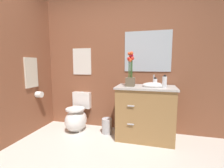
{
  "coord_description": "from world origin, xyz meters",
  "views": [
    {
      "loc": [
        0.66,
        -1.19,
        1.22
      ],
      "look_at": [
        0.0,
        1.31,
        0.9
      ],
      "focal_mm": 25.13,
      "sensor_mm": 36.0,
      "label": 1
    }
  ],
  "objects": [
    {
      "name": "soap_bottle",
      "position": [
        0.69,
        1.4,
        0.94
      ],
      "size": [
        0.07,
        0.07,
        0.15
      ],
      "color": "white",
      "rests_on": "vanity_cabinet"
    },
    {
      "name": "wall_mirror",
      "position": [
        0.55,
        1.66,
        1.45
      ],
      "size": [
        0.8,
        0.01,
        0.7
      ],
      "primitive_type": "cube",
      "color": "#B2BCC6"
    },
    {
      "name": "toilet_paper_roll",
      "position": [
        -1.34,
        1.19,
        0.68
      ],
      "size": [
        0.11,
        0.11,
        0.11
      ],
      "primitive_type": "cylinder",
      "rotation": [
        0.0,
        1.57,
        0.0
      ],
      "color": "white"
    },
    {
      "name": "lotion_bottle",
      "position": [
        0.83,
        1.29,
        0.96
      ],
      "size": [
        0.07,
        0.07,
        0.19
      ],
      "color": "white",
      "rests_on": "vanity_cabinet"
    },
    {
      "name": "flower_vase",
      "position": [
        0.31,
        1.31,
        1.08
      ],
      "size": [
        0.14,
        0.14,
        0.55
      ],
      "color": "brown",
      "rests_on": "vanity_cabinet"
    },
    {
      "name": "vanity_cabinet",
      "position": [
        0.55,
        1.36,
        0.45
      ],
      "size": [
        0.94,
        0.56,
        1.05
      ],
      "color": "#9E7242",
      "rests_on": "ground_plane"
    },
    {
      "name": "wall_back",
      "position": [
        0.2,
        1.69,
        1.25
      ],
      "size": [
        4.39,
        0.05,
        2.5
      ],
      "primitive_type": "cube",
      "color": "brown",
      "rests_on": "ground_plane"
    },
    {
      "name": "wall_poster",
      "position": [
        -0.7,
        1.66,
        1.28
      ],
      "size": [
        0.38,
        0.01,
        0.51
      ],
      "primitive_type": "cube",
      "color": "silver"
    },
    {
      "name": "trash_bin",
      "position": [
        -0.11,
        1.38,
        0.14
      ],
      "size": [
        0.18,
        0.18,
        0.27
      ],
      "color": "#B7B7BC",
      "rests_on": "ground_plane"
    },
    {
      "name": "toilet",
      "position": [
        -0.7,
        1.39,
        0.24
      ],
      "size": [
        0.38,
        0.59,
        0.69
      ],
      "color": "white",
      "rests_on": "ground_plane"
    },
    {
      "name": "hanging_towel",
      "position": [
        -1.4,
        1.09,
        1.08
      ],
      "size": [
        0.03,
        0.28,
        0.52
      ],
      "primitive_type": "cube",
      "color": "beige"
    }
  ]
}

